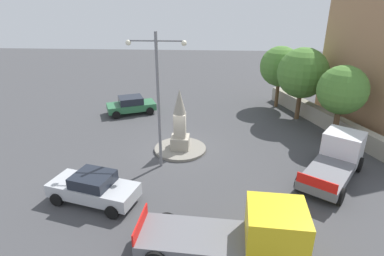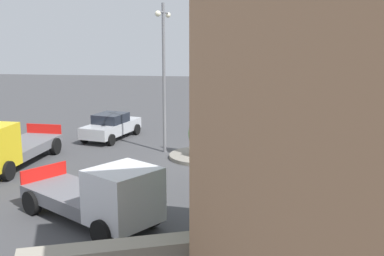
{
  "view_description": "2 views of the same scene",
  "coord_description": "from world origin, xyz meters",
  "px_view_note": "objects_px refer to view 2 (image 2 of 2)",
  "views": [
    {
      "loc": [
        1.9,
        -17.94,
        9.14
      ],
      "look_at": [
        0.77,
        -0.22,
        1.65
      ],
      "focal_mm": 29.46,
      "sensor_mm": 36.0,
      "label": 1
    },
    {
      "loc": [
        23.19,
        2.28,
        6.37
      ],
      "look_at": [
        0.58,
        -0.45,
        1.62
      ],
      "focal_mm": 45.48,
      "sensor_mm": 36.0,
      "label": 2
    }
  ],
  "objects_px": {
    "streetlamp": "(164,64)",
    "truck_white_approaching": "(103,197)",
    "monument": "(202,121)",
    "car_silver_passing": "(111,126)",
    "tree_mid_cluster": "(247,135)",
    "truck_yellow_near_island": "(1,147)",
    "car_green_parked_right": "(325,127)"
  },
  "relations": [
    {
      "from": "streetlamp",
      "to": "truck_white_approaching",
      "type": "bearing_deg",
      "value": -1.78
    },
    {
      "from": "monument",
      "to": "car_silver_passing",
      "type": "bearing_deg",
      "value": -122.16
    },
    {
      "from": "truck_white_approaching",
      "to": "tree_mid_cluster",
      "type": "bearing_deg",
      "value": 71.67
    },
    {
      "from": "monument",
      "to": "truck_yellow_near_island",
      "type": "height_order",
      "value": "monument"
    },
    {
      "from": "monument",
      "to": "car_silver_passing",
      "type": "relative_size",
      "value": 0.86
    },
    {
      "from": "monument",
      "to": "streetlamp",
      "type": "xyz_separation_m",
      "value": [
        -0.91,
        -2.05,
        2.69
      ]
    },
    {
      "from": "car_silver_passing",
      "to": "truck_white_approaching",
      "type": "relative_size",
      "value": 0.82
    },
    {
      "from": "streetlamp",
      "to": "car_silver_passing",
      "type": "bearing_deg",
      "value": -126.27
    },
    {
      "from": "tree_mid_cluster",
      "to": "monument",
      "type": "bearing_deg",
      "value": -167.87
    },
    {
      "from": "monument",
      "to": "truck_white_approaching",
      "type": "distance_m",
      "value": 9.14
    },
    {
      "from": "truck_yellow_near_island",
      "to": "tree_mid_cluster",
      "type": "height_order",
      "value": "tree_mid_cluster"
    },
    {
      "from": "monument",
      "to": "truck_yellow_near_island",
      "type": "xyz_separation_m",
      "value": [
        3.29,
        -8.72,
        -0.78
      ]
    },
    {
      "from": "streetlamp",
      "to": "truck_white_approaching",
      "type": "relative_size",
      "value": 1.36
    },
    {
      "from": "car_silver_passing",
      "to": "truck_yellow_near_island",
      "type": "xyz_separation_m",
      "value": [
        6.84,
        -3.07,
        0.33
      ]
    },
    {
      "from": "car_silver_passing",
      "to": "car_green_parked_right",
      "type": "height_order",
      "value": "car_silver_passing"
    },
    {
      "from": "streetlamp",
      "to": "car_green_parked_right",
      "type": "distance_m",
      "value": 10.17
    },
    {
      "from": "truck_white_approaching",
      "to": "tree_mid_cluster",
      "type": "height_order",
      "value": "tree_mid_cluster"
    },
    {
      "from": "car_green_parked_right",
      "to": "monument",
      "type": "bearing_deg",
      "value": -54.11
    },
    {
      "from": "truck_yellow_near_island",
      "to": "streetlamp",
      "type": "bearing_deg",
      "value": 122.16
    },
    {
      "from": "car_green_parked_right",
      "to": "truck_white_approaching",
      "type": "height_order",
      "value": "truck_white_approaching"
    },
    {
      "from": "car_green_parked_right",
      "to": "tree_mid_cluster",
      "type": "relative_size",
      "value": 0.84
    },
    {
      "from": "truck_white_approaching",
      "to": "truck_yellow_near_island",
      "type": "bearing_deg",
      "value": -130.84
    },
    {
      "from": "monument",
      "to": "car_green_parked_right",
      "type": "relative_size",
      "value": 0.9
    },
    {
      "from": "truck_white_approaching",
      "to": "tree_mid_cluster",
      "type": "relative_size",
      "value": 1.08
    },
    {
      "from": "truck_white_approaching",
      "to": "streetlamp",
      "type": "bearing_deg",
      "value": 178.22
    },
    {
      "from": "monument",
      "to": "truck_yellow_near_island",
      "type": "bearing_deg",
      "value": -69.36
    },
    {
      "from": "streetlamp",
      "to": "car_green_parked_right",
      "type": "relative_size",
      "value": 1.75
    },
    {
      "from": "streetlamp",
      "to": "truck_yellow_near_island",
      "type": "xyz_separation_m",
      "value": [
        4.2,
        -6.67,
        -3.46
      ]
    },
    {
      "from": "monument",
      "to": "truck_white_approaching",
      "type": "height_order",
      "value": "monument"
    },
    {
      "from": "car_silver_passing",
      "to": "car_green_parked_right",
      "type": "distance_m",
      "value": 12.27
    },
    {
      "from": "car_green_parked_right",
      "to": "tree_mid_cluster",
      "type": "height_order",
      "value": "tree_mid_cluster"
    },
    {
      "from": "truck_yellow_near_island",
      "to": "truck_white_approaching",
      "type": "xyz_separation_m",
      "value": [
        5.51,
        6.37,
        -0.08
      ]
    }
  ]
}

